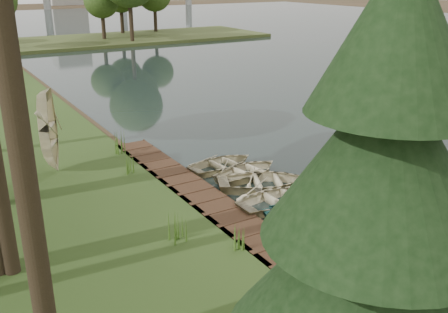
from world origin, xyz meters
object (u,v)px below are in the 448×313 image
rowboat_1 (371,241)px  stored_rowboat (55,163)px  rowboat_2 (325,221)px  pine_tree (379,205)px  boardwalk (208,204)px  rowboat_0 (401,258)px

rowboat_1 → stored_rowboat: (-6.85, 11.49, 0.22)m
rowboat_2 → pine_tree: pine_tree is taller
pine_tree → rowboat_1: bearing=40.5°
rowboat_2 → pine_tree: size_ratio=0.47×
boardwalk → pine_tree: size_ratio=1.91×
rowboat_1 → stored_rowboat: size_ratio=1.09×
rowboat_1 → rowboat_2: size_ratio=0.98×
boardwalk → pine_tree: (-3.85, -11.14, 5.46)m
boardwalk → rowboat_0: rowboat_0 is taller
rowboat_0 → rowboat_1: size_ratio=0.82×
boardwalk → rowboat_1: 6.18m
rowboat_0 → rowboat_1: bearing=6.9°
rowboat_1 → pine_tree: 10.03m
rowboat_0 → rowboat_2: bearing=9.9°
boardwalk → stored_rowboat: bearing=125.1°
stored_rowboat → pine_tree: (0.31, -17.08, 4.94)m
rowboat_2 → stored_rowboat: 11.74m
rowboat_2 → stored_rowboat: stored_rowboat is taller
boardwalk → rowboat_0: bearing=-67.2°
boardwalk → stored_rowboat: stored_rowboat is taller
stored_rowboat → rowboat_0: bearing=-127.0°
boardwalk → stored_rowboat: size_ratio=4.50×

